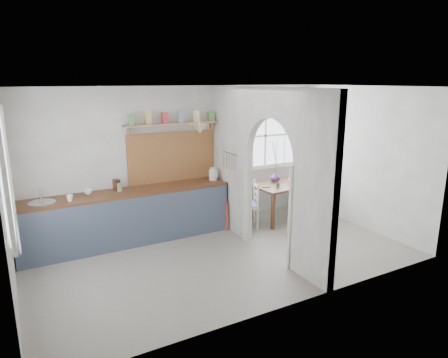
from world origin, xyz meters
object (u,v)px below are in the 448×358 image
chair_right (312,192)px  kettle (213,174)px  vase (275,177)px  dining_table (282,202)px  chair_left (247,204)px

chair_right → kettle: kettle is taller
chair_right → vase: vase is taller
dining_table → kettle: 1.55m
chair_right → kettle: bearing=72.7°
dining_table → kettle: size_ratio=4.98×
dining_table → kettle: (-1.37, 0.32, 0.66)m
dining_table → vase: 0.51m
chair_left → chair_right: bearing=114.8°
chair_left → kettle: 0.86m
chair_left → vase: (0.79, 0.21, 0.40)m
dining_table → chair_left: 0.83m
vase → dining_table: bearing=-82.5°
dining_table → chair_left: size_ratio=1.34×
chair_left → dining_table: bearing=111.7°
chair_left → chair_right: size_ratio=1.00×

